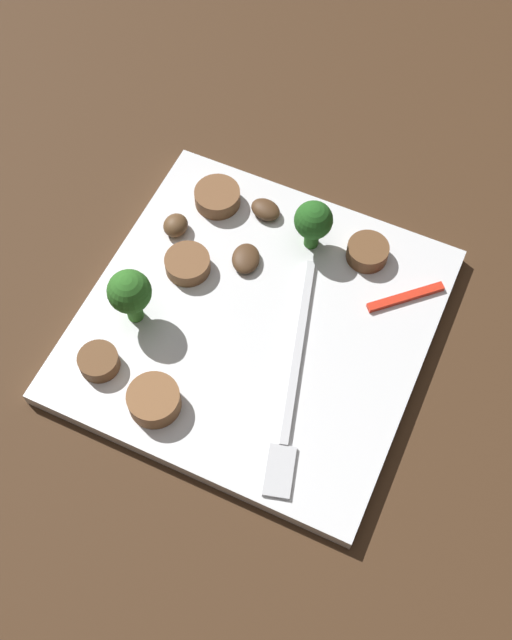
# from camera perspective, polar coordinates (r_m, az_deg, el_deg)

# --- Properties ---
(ground_plane) EXTENTS (1.40, 1.40, 0.00)m
(ground_plane) POSITION_cam_1_polar(r_m,az_deg,el_deg) (0.57, -0.00, -0.62)
(ground_plane) COLOR #422B19
(plate) EXTENTS (0.24, 0.24, 0.01)m
(plate) POSITION_cam_1_polar(r_m,az_deg,el_deg) (0.56, -0.00, -0.31)
(plate) COLOR white
(plate) RESTS_ON ground_plane
(fork) EXTENTS (0.18, 0.06, 0.00)m
(fork) POSITION_cam_1_polar(r_m,az_deg,el_deg) (0.53, 2.66, -5.09)
(fork) COLOR silver
(fork) RESTS_ON plate
(broccoli_floret_0) EXTENTS (0.03, 0.03, 0.05)m
(broccoli_floret_0) POSITION_cam_1_polar(r_m,az_deg,el_deg) (0.54, -9.25, 1.95)
(broccoli_floret_0) COLOR #347525
(broccoli_floret_0) RESTS_ON plate
(broccoli_floret_1) EXTENTS (0.03, 0.03, 0.04)m
(broccoli_floret_1) POSITION_cam_1_polar(r_m,az_deg,el_deg) (0.57, 4.23, 7.22)
(broccoli_floret_1) COLOR #296420
(broccoli_floret_1) RESTS_ON plate
(sausage_slice_0) EXTENTS (0.03, 0.03, 0.01)m
(sausage_slice_0) POSITION_cam_1_polar(r_m,az_deg,el_deg) (0.58, -5.05, 4.13)
(sausage_slice_0) COLOR brown
(sausage_slice_0) RESTS_ON plate
(sausage_slice_1) EXTENTS (0.05, 0.05, 0.01)m
(sausage_slice_1) POSITION_cam_1_polar(r_m,az_deg,el_deg) (0.61, -2.85, 9.01)
(sausage_slice_1) COLOR brown
(sausage_slice_1) RESTS_ON plate
(sausage_slice_2) EXTENTS (0.04, 0.04, 0.02)m
(sausage_slice_2) POSITION_cam_1_polar(r_m,az_deg,el_deg) (0.53, -7.50, -5.86)
(sausage_slice_2) COLOR brown
(sausage_slice_2) RESTS_ON plate
(sausage_slice_3) EXTENTS (0.04, 0.04, 0.01)m
(sausage_slice_3) POSITION_cam_1_polar(r_m,az_deg,el_deg) (0.55, -11.47, -3.00)
(sausage_slice_3) COLOR brown
(sausage_slice_3) RESTS_ON plate
(sausage_slice_4) EXTENTS (0.04, 0.04, 0.01)m
(sausage_slice_4) POSITION_cam_1_polar(r_m,az_deg,el_deg) (0.59, 8.19, 4.98)
(sausage_slice_4) COLOR brown
(sausage_slice_4) RESTS_ON plate
(mushroom_0) EXTENTS (0.02, 0.02, 0.01)m
(mushroom_0) POSITION_cam_1_polar(r_m,az_deg,el_deg) (0.60, -5.92, 6.93)
(mushroom_0) COLOR brown
(mushroom_0) RESTS_ON plate
(mushroom_1) EXTENTS (0.02, 0.03, 0.01)m
(mushroom_1) POSITION_cam_1_polar(r_m,az_deg,el_deg) (0.60, 0.71, 8.11)
(mushroom_1) COLOR #4C331E
(mushroom_1) RESTS_ON plate
(mushroom_2) EXTENTS (0.03, 0.03, 0.01)m
(mushroom_2) POSITION_cam_1_polar(r_m,az_deg,el_deg) (0.58, -0.75, 4.54)
(mushroom_2) COLOR #4C331E
(mushroom_2) RESTS_ON plate
(pepper_strip_2) EXTENTS (0.05, 0.05, 0.00)m
(pepper_strip_2) POSITION_cam_1_polar(r_m,az_deg,el_deg) (0.57, 10.93, 1.67)
(pepper_strip_2) COLOR red
(pepper_strip_2) RESTS_ON plate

